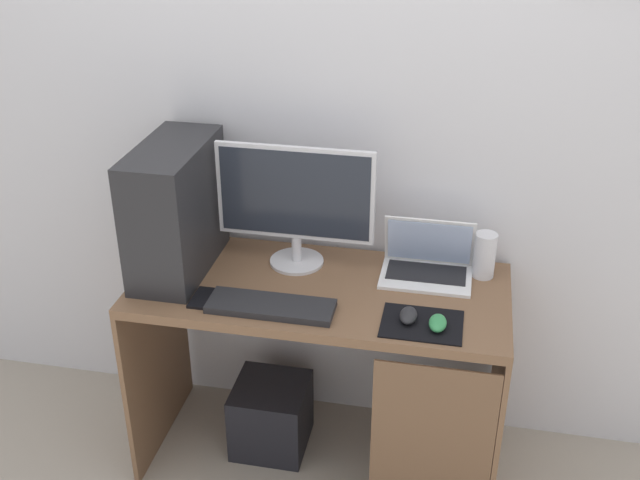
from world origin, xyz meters
TOP-DOWN VIEW (x-y plane):
  - ground_plane at (0.00, 0.00)m, footprint 8.00×8.00m
  - wall_back at (0.00, 0.33)m, footprint 4.00×0.05m
  - desk at (0.02, -0.01)m, footprint 1.30×0.58m
  - pc_tower at (-0.52, 0.03)m, footprint 0.22×0.48m
  - monitor at (-0.12, 0.14)m, footprint 0.56×0.20m
  - laptop at (0.36, 0.15)m, footprint 0.32×0.22m
  - speaker at (0.55, 0.18)m, footprint 0.08×0.08m
  - keyboard at (-0.13, -0.18)m, footprint 0.42×0.14m
  - mousepad at (0.37, -0.17)m, footprint 0.26×0.20m
  - mouse_left at (0.32, -0.16)m, footprint 0.06×0.10m
  - mouse_right at (0.42, -0.18)m, footprint 0.06×0.10m
  - cell_phone at (-0.37, -0.16)m, footprint 0.07×0.13m
  - subwoofer at (-0.20, 0.03)m, footprint 0.28×0.28m

SIDE VIEW (x-z plane):
  - ground_plane at x=0.00m, z-range 0.00..0.00m
  - subwoofer at x=-0.20m, z-range 0.00..0.28m
  - desk at x=0.02m, z-range 0.22..0.99m
  - mousepad at x=0.37m, z-range 0.77..0.78m
  - cell_phone at x=-0.37m, z-range 0.77..0.78m
  - keyboard at x=-0.13m, z-range 0.77..0.80m
  - mouse_left at x=0.32m, z-range 0.78..0.81m
  - mouse_right at x=0.42m, z-range 0.78..0.81m
  - laptop at x=0.36m, z-range 0.71..0.92m
  - speaker at x=0.55m, z-range 0.77..0.94m
  - pc_tower at x=-0.52m, z-range 0.77..1.24m
  - monitor at x=-0.12m, z-range 0.79..1.25m
  - wall_back at x=0.00m, z-range 0.00..2.60m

